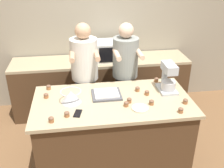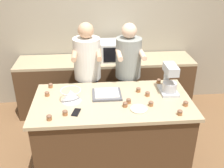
# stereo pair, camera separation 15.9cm
# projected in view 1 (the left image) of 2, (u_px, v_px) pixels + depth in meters

# --- Properties ---
(ground_plane) EXTENTS (16.00, 16.00, 0.00)m
(ground_plane) POSITION_uv_depth(u_px,v_px,m) (113.00, 161.00, 3.39)
(ground_plane) COLOR brown
(back_wall) EXTENTS (10.00, 0.06, 2.70)m
(back_wall) POSITION_uv_depth(u_px,v_px,m) (98.00, 26.00, 4.26)
(back_wall) COLOR gray
(back_wall) RESTS_ON ground_plane
(island_counter) EXTENTS (1.81, 0.94, 0.91)m
(island_counter) POSITION_uv_depth(u_px,v_px,m) (113.00, 132.00, 3.19)
(island_counter) COLOR #4C331E
(island_counter) RESTS_ON ground_plane
(back_counter) EXTENTS (2.80, 0.60, 0.90)m
(back_counter) POSITION_uv_depth(u_px,v_px,m) (101.00, 85.00, 4.36)
(back_counter) COLOR #4C331E
(back_counter) RESTS_ON ground_plane
(person_left) EXTENTS (0.37, 0.52, 1.64)m
(person_left) POSITION_uv_depth(u_px,v_px,m) (85.00, 80.00, 3.57)
(person_left) COLOR #33384C
(person_left) RESTS_ON ground_plane
(person_right) EXTENTS (0.35, 0.51, 1.63)m
(person_right) POSITION_uv_depth(u_px,v_px,m) (125.00, 78.00, 3.64)
(person_right) COLOR #232328
(person_right) RESTS_ON ground_plane
(stand_mixer) EXTENTS (0.20, 0.30, 0.36)m
(stand_mixer) POSITION_uv_depth(u_px,v_px,m) (168.00, 79.00, 3.12)
(stand_mixer) COLOR #B2B7BC
(stand_mixer) RESTS_ON island_counter
(mixing_bowl) EXTENTS (0.23, 0.23, 0.14)m
(mixing_bowl) POSITION_uv_depth(u_px,v_px,m) (71.00, 96.00, 2.92)
(mixing_bowl) COLOR #BCBCC1
(mixing_bowl) RESTS_ON island_counter
(baking_tray) EXTENTS (0.34, 0.30, 0.04)m
(baking_tray) POSITION_uv_depth(u_px,v_px,m) (106.00, 94.00, 3.07)
(baking_tray) COLOR #4C4C51
(baking_tray) RESTS_ON island_counter
(microwave_oven) EXTENTS (0.50, 0.40, 0.29)m
(microwave_oven) POSITION_uv_depth(u_px,v_px,m) (112.00, 50.00, 4.11)
(microwave_oven) COLOR silver
(microwave_oven) RESTS_ON back_counter
(cell_phone) EXTENTS (0.10, 0.16, 0.01)m
(cell_phone) POSITION_uv_depth(u_px,v_px,m) (78.00, 113.00, 2.73)
(cell_phone) COLOR black
(cell_phone) RESTS_ON island_counter
(small_plate) EXTENTS (0.18, 0.18, 0.02)m
(small_plate) POSITION_uv_depth(u_px,v_px,m) (140.00, 108.00, 2.81)
(small_plate) COLOR beige
(small_plate) RESTS_ON island_counter
(cupcake_0) EXTENTS (0.06, 0.06, 0.06)m
(cupcake_0) POSITION_uv_depth(u_px,v_px,m) (129.00, 100.00, 2.92)
(cupcake_0) COLOR #9E6038
(cupcake_0) RESTS_ON island_counter
(cupcake_1) EXTENTS (0.06, 0.06, 0.06)m
(cupcake_1) POSITION_uv_depth(u_px,v_px,m) (156.00, 80.00, 3.40)
(cupcake_1) COLOR #9E6038
(cupcake_1) RESTS_ON island_counter
(cupcake_2) EXTENTS (0.06, 0.06, 0.06)m
(cupcake_2) POSITION_uv_depth(u_px,v_px,m) (126.00, 104.00, 2.85)
(cupcake_2) COLOR #9E6038
(cupcake_2) RESTS_ON island_counter
(cupcake_3) EXTENTS (0.06, 0.06, 0.06)m
(cupcake_3) POSITION_uv_depth(u_px,v_px,m) (181.00, 110.00, 2.74)
(cupcake_3) COLOR #9E6038
(cupcake_3) RESTS_ON island_counter
(cupcake_4) EXTENTS (0.06, 0.06, 0.06)m
(cupcake_4) POSITION_uv_depth(u_px,v_px,m) (185.00, 101.00, 2.90)
(cupcake_4) COLOR #9E6038
(cupcake_4) RESTS_ON island_counter
(cupcake_5) EXTENTS (0.06, 0.06, 0.06)m
(cupcake_5) POSITION_uv_depth(u_px,v_px,m) (147.00, 93.00, 3.08)
(cupcake_5) COLOR #9E6038
(cupcake_5) RESTS_ON island_counter
(cupcake_6) EXTENTS (0.06, 0.06, 0.06)m
(cupcake_6) POSITION_uv_depth(u_px,v_px,m) (67.00, 114.00, 2.67)
(cupcake_6) COLOR #9E6038
(cupcake_6) RESTS_ON island_counter
(cupcake_7) EXTENTS (0.06, 0.06, 0.06)m
(cupcake_7) POSITION_uv_depth(u_px,v_px,m) (49.00, 87.00, 3.21)
(cupcake_7) COLOR #9E6038
(cupcake_7) RESTS_ON island_counter
(cupcake_8) EXTENTS (0.06, 0.06, 0.06)m
(cupcake_8) POSITION_uv_depth(u_px,v_px,m) (46.00, 96.00, 3.02)
(cupcake_8) COLOR #9E6038
(cupcake_8) RESTS_ON island_counter
(cupcake_9) EXTENTS (0.06, 0.06, 0.06)m
(cupcake_9) POSITION_uv_depth(u_px,v_px,m) (51.00, 119.00, 2.58)
(cupcake_9) COLOR #9E6038
(cupcake_9) RESTS_ON island_counter
(cupcake_10) EXTENTS (0.06, 0.06, 0.06)m
(cupcake_10) POSITION_uv_depth(u_px,v_px,m) (152.00, 102.00, 2.88)
(cupcake_10) COLOR #9E6038
(cupcake_10) RESTS_ON island_counter
(cupcake_11) EXTENTS (0.06, 0.06, 0.06)m
(cupcake_11) POSITION_uv_depth(u_px,v_px,m) (137.00, 89.00, 3.16)
(cupcake_11) COLOR #9E6038
(cupcake_11) RESTS_ON island_counter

